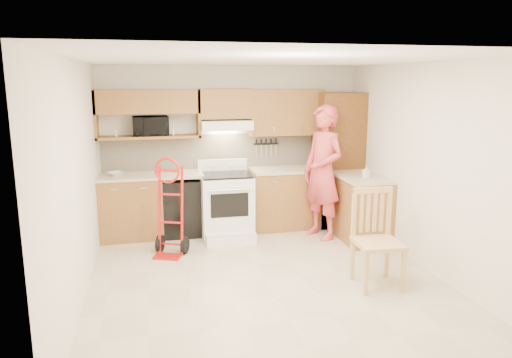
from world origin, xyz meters
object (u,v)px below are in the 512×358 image
object	(u,v)px
person	(323,172)
dining_chair	(378,240)
microwave	(150,126)
hand_truck	(169,212)
range	(227,200)

from	to	relation	value
person	dining_chair	size ratio (longest dim) A/B	1.79
microwave	person	world-z (taller)	person
person	hand_truck	distance (m)	2.28
microwave	person	size ratio (longest dim) A/B	0.26
person	dining_chair	distance (m)	1.84
range	hand_truck	xyz separation A→B (m)	(-0.87, -0.61, 0.04)
hand_truck	person	bearing A→B (deg)	29.92
range	person	xyz separation A→B (m)	(1.37, -0.32, 0.42)
range	hand_truck	world-z (taller)	hand_truck
dining_chair	hand_truck	bearing A→B (deg)	149.54
range	dining_chair	size ratio (longest dim) A/B	1.01
microwave	dining_chair	distance (m)	3.65
range	person	size ratio (longest dim) A/B	0.57
hand_truck	microwave	bearing A→B (deg)	122.38
microwave	range	bearing A→B (deg)	-24.48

